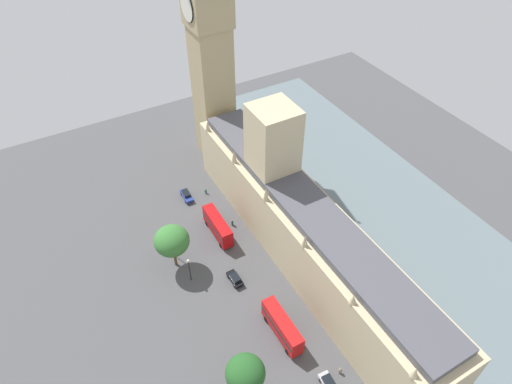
{
  "coord_description": "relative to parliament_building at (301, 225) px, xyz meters",
  "views": [
    {
      "loc": [
        35.92,
        47.0,
        74.4
      ],
      "look_at": [
        1.0,
        -14.85,
        8.57
      ],
      "focal_mm": 31.37,
      "sensor_mm": 36.0,
      "label": 1
    }
  ],
  "objects": [
    {
      "name": "ground_plane",
      "position": [
        1.99,
        1.86,
        -8.74
      ],
      "size": [
        144.19,
        144.19,
        0.0
      ],
      "primitive_type": "plane",
      "color": "#4C4C4F"
    },
    {
      "name": "car_blue_corner",
      "position": [
        14.04,
        -27.43,
        -7.85
      ],
      "size": [
        2.03,
        4.71,
        1.74
      ],
      "rotation": [
        0.0,
        0.0,
        -0.03
      ],
      "color": "navy",
      "rests_on": "ground"
    },
    {
      "name": "pedestrian_kerbside",
      "position": [
        8.54,
        -14.04,
        -7.99
      ],
      "size": [
        0.63,
        0.69,
        1.67
      ],
      "rotation": [
        0.0,
        0.0,
        2.68
      ],
      "color": "#336B60",
      "rests_on": "ground"
    },
    {
      "name": "river_thames",
      "position": [
        -25.96,
        1.86,
        -8.61
      ],
      "size": [
        32.1,
        129.77,
        0.25
      ],
      "primitive_type": "cube",
      "color": "slate",
      "rests_on": "ground"
    },
    {
      "name": "parliament_building",
      "position": [
        0.0,
        0.0,
        0.0
      ],
      "size": [
        11.89,
        74.19,
        29.6
      ],
      "color": "#CCBA8E",
      "rests_on": "ground"
    },
    {
      "name": "plane_tree_trailing",
      "position": [
        23.85,
        -9.89,
        -1.31
      ],
      "size": [
        7.07,
        7.07,
        10.46
      ],
      "color": "brown",
      "rests_on": "ground"
    },
    {
      "name": "car_black_leading",
      "position": [
        15.13,
        -0.05,
        -7.85
      ],
      "size": [
        1.97,
        4.26,
        1.74
      ],
      "rotation": [
        0.0,
        0.0,
        3.17
      ],
      "color": "black",
      "rests_on": "ground"
    },
    {
      "name": "clock_tower",
      "position": [
        -0.57,
        -40.6,
        23.68
      ],
      "size": [
        9.22,
        9.22,
        62.58
      ],
      "color": "tan",
      "rests_on": "ground"
    },
    {
      "name": "plane_tree_midblock",
      "position": [
        24.03,
        20.95,
        -0.95
      ],
      "size": [
        6.24,
        6.24,
        10.48
      ],
      "color": "brown",
      "rests_on": "ground"
    },
    {
      "name": "pedestrian_under_trees",
      "position": [
        9.3,
        -26.6,
        -8.06
      ],
      "size": [
        0.54,
        0.43,
        1.5
      ],
      "rotation": [
        0.0,
        0.0,
        4.69
      ],
      "color": "#336B60",
      "rests_on": "ground"
    },
    {
      "name": "double_decker_bus_near_tower",
      "position": [
        12.48,
        -13.2,
        -6.1
      ],
      "size": [
        2.73,
        10.52,
        4.75
      ],
      "rotation": [
        0.0,
        0.0,
        -0.01
      ],
      "color": "#B20C0F",
      "rests_on": "ground"
    },
    {
      "name": "street_lamp_slot_10",
      "position": [
        23.53,
        -12.62,
        -3.88
      ],
      "size": [
        0.56,
        0.56,
        7.06
      ],
      "color": "black",
      "rests_on": "ground"
    },
    {
      "name": "pedestrian_by_river_gate",
      "position": [
        8.37,
        25.48,
        -8.05
      ],
      "size": [
        0.65,
        0.59,
        1.53
      ],
      "rotation": [
        0.0,
        0.0,
        1.03
      ],
      "color": "gray",
      "rests_on": "ground"
    },
    {
      "name": "double_decker_bus_opposite_hall",
      "position": [
        13.11,
        14.44,
        -6.1
      ],
      "size": [
        2.69,
        10.51,
        4.75
      ],
      "rotation": [
        0.0,
        0.0,
        0.0
      ],
      "color": "red",
      "rests_on": "ground"
    },
    {
      "name": "street_lamp_slot_11",
      "position": [
        22.69,
        -4.75,
        -4.3
      ],
      "size": [
        0.56,
        0.56,
        6.36
      ],
      "color": "black",
      "rests_on": "ground"
    }
  ]
}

